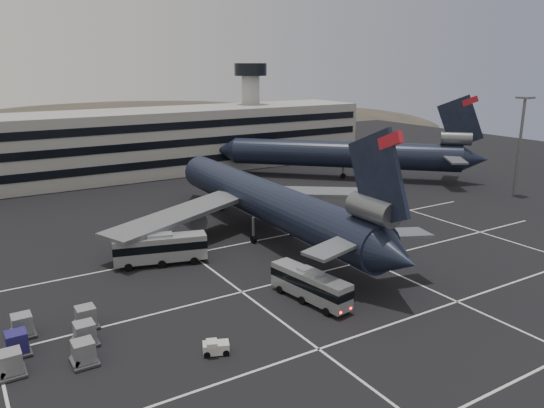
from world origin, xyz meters
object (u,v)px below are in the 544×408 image
(bus_near, at_px, (310,284))
(uld_cluster, at_px, (51,338))
(bus_far, at_px, (160,248))
(trijet_main, at_px, (268,201))

(bus_near, xyz_separation_m, uld_cluster, (-24.73, 4.09, -0.94))
(bus_near, distance_m, bus_far, 20.57)
(trijet_main, distance_m, uld_cluster, 36.40)
(bus_near, xyz_separation_m, bus_far, (-9.55, 18.22, 0.25))
(trijet_main, distance_m, bus_near, 22.16)
(trijet_main, distance_m, bus_far, 17.42)
(bus_far, relative_size, uld_cluster, 1.09)
(trijet_main, relative_size, bus_near, 5.62)
(trijet_main, relative_size, uld_cluster, 5.41)
(bus_far, bearing_deg, trijet_main, -66.40)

